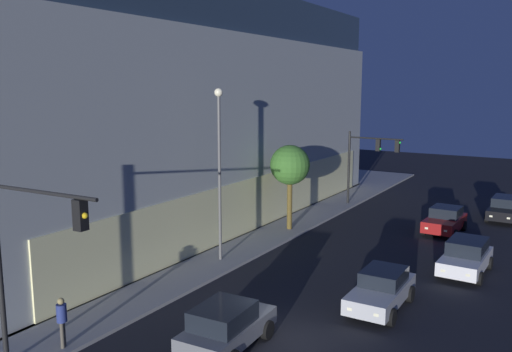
{
  "coord_description": "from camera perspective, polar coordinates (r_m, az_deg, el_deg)",
  "views": [
    {
      "loc": [
        -16.27,
        -8.49,
        9.28
      ],
      "look_at": [
        5.22,
        4.57,
        5.07
      ],
      "focal_mm": 37.3,
      "sensor_mm": 36.0,
      "label": 1
    }
  ],
  "objects": [
    {
      "name": "car_white",
      "position": [
        29.08,
        21.59,
        -8.01
      ],
      "size": [
        4.36,
        2.23,
        1.68
      ],
      "color": "silver",
      "rests_on": "ground"
    },
    {
      "name": "car_red",
      "position": [
        36.4,
        19.6,
        -4.47
      ],
      "size": [
        4.14,
        2.26,
        1.65
      ],
      "color": "maroon",
      "rests_on": "ground"
    },
    {
      "name": "traffic_light_near_corner",
      "position": [
        17.99,
        -23.43,
        -6.73
      ],
      "size": [
        0.4,
        4.62,
        6.47
      ],
      "color": "black",
      "rests_on": "sidewalk_corner"
    },
    {
      "name": "sidewalk_tree",
      "position": [
        34.08,
        3.66,
        1.11
      ],
      "size": [
        2.56,
        2.56,
        5.5
      ],
      "color": "brown",
      "rests_on": "sidewalk_corner"
    },
    {
      "name": "car_grey",
      "position": [
        19.71,
        -3.21,
        -15.74
      ],
      "size": [
        4.2,
        2.29,
        1.69
      ],
      "color": "slate",
      "rests_on": "ground"
    },
    {
      "name": "ground_plane",
      "position": [
        20.57,
        3.49,
        -17.33
      ],
      "size": [
        120.0,
        120.0,
        0.0
      ],
      "primitive_type": "plane",
      "color": "black"
    },
    {
      "name": "pedestrian_waiting",
      "position": [
        20.58,
        -20.1,
        -14.08
      ],
      "size": [
        0.36,
        0.36,
        1.83
      ],
      "color": "#4C473D",
      "rests_on": "sidewalk_corner"
    },
    {
      "name": "car_silver",
      "position": [
        23.58,
        13.3,
        -11.73
      ],
      "size": [
        4.49,
        2.06,
        1.64
      ],
      "color": "#B7BABF",
      "rests_on": "ground"
    },
    {
      "name": "traffic_light_far_corner",
      "position": [
        41.87,
        12.06,
        2.32
      ],
      "size": [
        0.33,
        4.31,
        5.73
      ],
      "color": "black",
      "rests_on": "sidewalk_corner"
    },
    {
      "name": "street_lamp_sidewalk",
      "position": [
        27.71,
        -3.96,
        2.17
      ],
      "size": [
        0.44,
        0.44,
        9.08
      ],
      "color": "#545454",
      "rests_on": "sidewalk_corner"
    },
    {
      "name": "car_black",
      "position": [
        41.59,
        25.12,
        -3.13
      ],
      "size": [
        4.59,
        2.1,
        1.6
      ],
      "color": "black",
      "rests_on": "ground"
    },
    {
      "name": "modern_building",
      "position": [
        42.36,
        -15.54,
        6.97
      ],
      "size": [
        37.84,
        27.03,
        15.45
      ],
      "color": "#4C4C51",
      "rests_on": "ground"
    }
  ]
}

